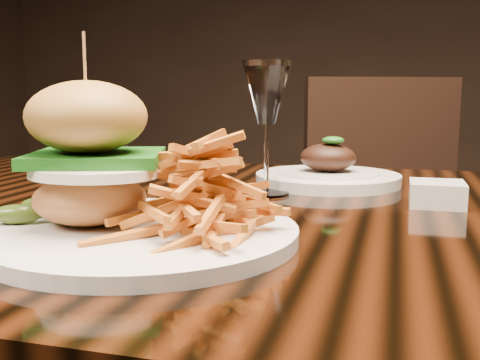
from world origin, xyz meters
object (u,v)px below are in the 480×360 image
(chair_far, at_px, (393,223))
(wine_glass, at_px, (267,97))
(burger_plate, at_px, (140,185))
(dining_table, at_px, (308,264))
(far_dish, at_px, (328,175))

(chair_far, bearing_deg, wine_glass, -124.90)
(burger_plate, xyz_separation_m, wine_glass, (0.06, 0.30, 0.09))
(burger_plate, relative_size, chair_far, 0.34)
(chair_far, bearing_deg, dining_table, -118.64)
(dining_table, relative_size, burger_plate, 4.97)
(wine_glass, height_order, chair_far, chair_far)
(far_dish, xyz_separation_m, chair_far, (0.11, 0.67, -0.23))
(burger_plate, height_order, far_dish, burger_plate)
(far_dish, bearing_deg, burger_plate, -108.43)
(burger_plate, distance_m, chair_far, 1.16)
(burger_plate, relative_size, wine_glass, 1.62)
(dining_table, bearing_deg, wine_glass, 131.78)
(burger_plate, height_order, wine_glass, burger_plate)
(burger_plate, relative_size, far_dish, 1.33)
(wine_glass, relative_size, chair_far, 0.21)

